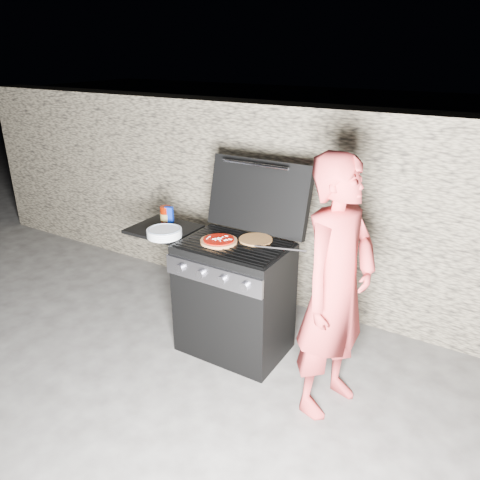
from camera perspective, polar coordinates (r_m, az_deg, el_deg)
The scene contains 10 objects.
ground at distance 3.88m, azimuth -0.65°, elevation -12.93°, with size 50.00×50.00×0.00m, color #3C3936.
stone_wall at distance 4.30m, azimuth 6.73°, elevation 4.10°, with size 8.00×0.35×1.80m, color tan.
gas_grill at distance 3.75m, azimuth -3.94°, elevation -6.07°, with size 1.34×0.79×0.91m, color black, non-canonical shape.
pizza_topped at distance 3.45m, azimuth -2.60°, elevation -0.05°, with size 0.27×0.27×0.03m, color tan, non-canonical shape.
pizza_plain at distance 3.49m, azimuth 1.92°, elevation 0.06°, with size 0.25×0.25×0.01m, color #B6823F.
sauce_jar at distance 3.90m, azimuth -9.04°, elevation 3.13°, with size 0.09×0.09×0.14m, color #721000.
blue_carton at distance 3.87m, azimuth -8.63°, elevation 3.03°, with size 0.07×0.04×0.14m, color #062299.
plate_stack at distance 3.61m, azimuth -9.20°, elevation 0.87°, with size 0.27×0.27×0.06m, color white.
person at distance 2.97m, azimuth 11.63°, elevation -5.96°, with size 0.63×0.41×1.71m, color #BA3536.
tongs at distance 3.25m, azimuth 4.84°, elevation -1.06°, with size 0.01×0.01×0.43m, color black.
Camera 1 is at (1.68, -2.68, 2.25)m, focal length 35.00 mm.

